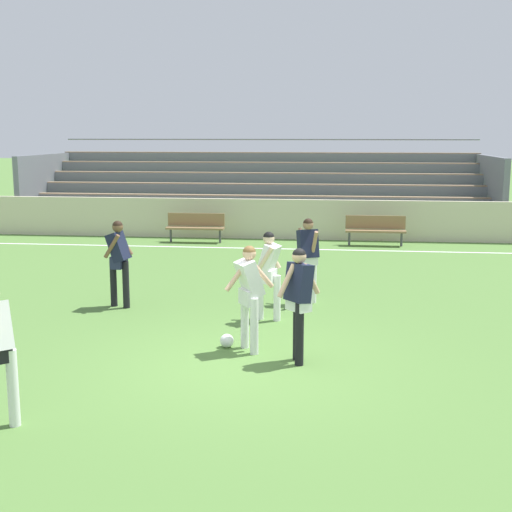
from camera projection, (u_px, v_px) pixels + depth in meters
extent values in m
plane|color=#517A38|center=(247.00, 364.00, 10.17)|extent=(160.00, 160.00, 0.00)
cube|color=white|center=(292.00, 249.00, 20.23)|extent=(44.00, 0.12, 0.01)
cube|color=beige|center=(296.00, 219.00, 22.02)|extent=(48.00, 0.16, 1.28)
cube|color=#897051|center=(252.00, 222.00, 23.61)|extent=(16.86, 0.36, 0.08)
cube|color=slate|center=(251.00, 228.00, 23.44)|extent=(16.86, 0.04, 0.37)
cube|color=#897051|center=(255.00, 209.00, 24.32)|extent=(16.86, 0.36, 0.08)
cube|color=slate|center=(254.00, 214.00, 24.16)|extent=(16.86, 0.04, 0.37)
cube|color=#897051|center=(257.00, 196.00, 25.03)|extent=(16.86, 0.36, 0.08)
cube|color=slate|center=(257.00, 202.00, 24.87)|extent=(16.86, 0.04, 0.37)
cube|color=#897051|center=(260.00, 185.00, 25.74)|extent=(16.86, 0.36, 0.08)
cube|color=slate|center=(259.00, 190.00, 25.58)|extent=(16.86, 0.04, 0.37)
cube|color=#897051|center=(262.00, 174.00, 26.46)|extent=(16.86, 0.36, 0.08)
cube|color=slate|center=(261.00, 179.00, 26.29)|extent=(16.86, 0.04, 0.37)
cube|color=#897051|center=(264.00, 163.00, 27.17)|extent=(16.86, 0.36, 0.08)
cube|color=slate|center=(264.00, 168.00, 27.01)|extent=(16.86, 0.04, 0.37)
cube|color=#897051|center=(266.00, 153.00, 27.88)|extent=(16.86, 0.36, 0.08)
cube|color=slate|center=(266.00, 158.00, 27.72)|extent=(16.86, 0.04, 0.37)
cube|color=slate|center=(47.00, 187.00, 26.74)|extent=(0.20, 5.13, 2.56)
cube|color=slate|center=(489.00, 192.00, 24.82)|extent=(0.20, 5.13, 2.56)
cylinder|color=slate|center=(267.00, 139.00, 28.03)|extent=(16.86, 0.06, 0.06)
cube|color=olive|center=(195.00, 228.00, 21.36)|extent=(1.80, 0.40, 0.06)
cube|color=olive|center=(196.00, 219.00, 21.50)|extent=(1.80, 0.05, 0.40)
cylinder|color=#47474C|center=(171.00, 235.00, 21.49)|extent=(0.07, 0.07, 0.45)
cylinder|color=#47474C|center=(220.00, 236.00, 21.31)|extent=(0.07, 0.07, 0.45)
cube|color=olive|center=(375.00, 231.00, 20.73)|extent=(1.80, 0.40, 0.06)
cube|color=olive|center=(375.00, 222.00, 20.86)|extent=(1.80, 0.05, 0.40)
cylinder|color=#47474C|center=(349.00, 238.00, 20.86)|extent=(0.07, 0.07, 0.45)
cylinder|color=#47474C|center=(401.00, 239.00, 20.68)|extent=(0.07, 0.07, 0.45)
cylinder|color=white|center=(245.00, 321.00, 10.87)|extent=(0.13, 0.13, 0.88)
cylinder|color=white|center=(254.00, 326.00, 10.56)|extent=(0.13, 0.13, 0.88)
cube|color=white|center=(249.00, 297.00, 10.64)|extent=(0.38, 0.42, 0.24)
cube|color=white|center=(249.00, 278.00, 10.59)|extent=(0.53, 0.53, 0.60)
cylinder|color=#D6A884|center=(262.00, 275.00, 10.66)|extent=(0.37, 0.27, 0.45)
cylinder|color=#D6A884|center=(236.00, 277.00, 10.51)|extent=(0.37, 0.27, 0.45)
sphere|color=#D6A884|center=(249.00, 254.00, 10.52)|extent=(0.21, 0.21, 0.21)
sphere|color=brown|center=(249.00, 252.00, 10.52)|extent=(0.20, 0.20, 0.20)
cylinder|color=black|center=(299.00, 334.00, 10.04)|extent=(0.13, 0.13, 0.94)
cylinder|color=black|center=(297.00, 330.00, 10.29)|extent=(0.13, 0.13, 0.94)
cube|color=white|center=(299.00, 302.00, 10.09)|extent=(0.41, 0.41, 0.24)
cube|color=#191E38|center=(299.00, 282.00, 10.03)|extent=(0.47, 0.48, 0.58)
cylinder|color=#D6A884|center=(287.00, 281.00, 9.96)|extent=(0.29, 0.28, 0.49)
cylinder|color=#D6A884|center=(311.00, 279.00, 10.09)|extent=(0.29, 0.28, 0.49)
sphere|color=#D6A884|center=(299.00, 256.00, 9.97)|extent=(0.21, 0.21, 0.21)
sphere|color=black|center=(299.00, 255.00, 9.96)|extent=(0.20, 0.20, 0.20)
cylinder|color=white|center=(277.00, 298.00, 12.45)|extent=(0.13, 0.13, 0.84)
cylinder|color=white|center=(260.00, 297.00, 12.56)|extent=(0.13, 0.13, 0.84)
cube|color=white|center=(269.00, 276.00, 12.43)|extent=(0.31, 0.40, 0.24)
cube|color=white|center=(269.00, 260.00, 12.38)|extent=(0.47, 0.47, 0.60)
cylinder|color=beige|center=(265.00, 259.00, 12.18)|extent=(0.34, 0.16, 0.48)
cylinder|color=beige|center=(273.00, 256.00, 12.57)|extent=(0.34, 0.16, 0.48)
sphere|color=beige|center=(269.00, 238.00, 12.31)|extent=(0.21, 0.21, 0.21)
sphere|color=black|center=(269.00, 237.00, 12.31)|extent=(0.20, 0.20, 0.20)
cylinder|color=white|center=(301.00, 281.00, 13.64)|extent=(0.13, 0.13, 0.93)
cylinder|color=white|center=(313.00, 280.00, 13.77)|extent=(0.13, 0.13, 0.93)
cube|color=white|center=(308.00, 259.00, 13.63)|extent=(0.42, 0.35, 0.24)
cube|color=#191E38|center=(308.00, 244.00, 13.57)|extent=(0.48, 0.45, 0.59)
cylinder|color=#A87A5B|center=(301.00, 241.00, 13.73)|extent=(0.18, 0.28, 0.51)
cylinder|color=#A87A5B|center=(314.00, 243.00, 13.41)|extent=(0.18, 0.28, 0.51)
sphere|color=#A87A5B|center=(308.00, 225.00, 13.51)|extent=(0.21, 0.21, 0.21)
sphere|color=black|center=(308.00, 223.00, 13.50)|extent=(0.20, 0.20, 0.20)
cylinder|color=white|center=(13.00, 388.00, 7.95)|extent=(0.13, 0.13, 0.92)
cylinder|color=black|center=(113.00, 283.00, 13.50)|extent=(0.13, 0.13, 0.92)
cylinder|color=black|center=(126.00, 285.00, 13.36)|extent=(0.13, 0.13, 0.92)
cube|color=#232847|center=(119.00, 262.00, 13.35)|extent=(0.27, 0.39, 0.24)
cube|color=#191E38|center=(118.00, 247.00, 13.30)|extent=(0.44, 0.43, 0.60)
cylinder|color=brown|center=(125.00, 243.00, 13.47)|extent=(0.35, 0.13, 0.48)
cylinder|color=brown|center=(112.00, 246.00, 13.11)|extent=(0.35, 0.13, 0.48)
sphere|color=brown|center=(118.00, 227.00, 13.23)|extent=(0.21, 0.21, 0.21)
sphere|color=black|center=(118.00, 226.00, 13.23)|extent=(0.20, 0.20, 0.20)
sphere|color=white|center=(227.00, 341.00, 10.94)|extent=(0.22, 0.22, 0.22)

